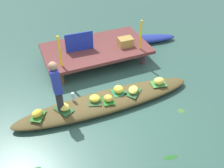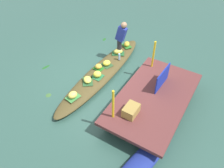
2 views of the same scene
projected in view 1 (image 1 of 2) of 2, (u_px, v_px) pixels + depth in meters
name	position (u px, v px, depth m)	size (l,w,h in m)	color
canal_water	(107.00, 105.00, 6.24)	(40.00, 40.00, 0.00)	#2F5349
dock_platform	(96.00, 49.00, 7.56)	(3.20, 1.80, 0.49)	brown
vendor_boat	(106.00, 102.00, 6.16)	(4.64, 0.83, 0.26)	#504322
moored_boat	(139.00, 40.00, 8.65)	(2.61, 0.52, 0.23)	navy
leaf_mat_0	(95.00, 101.00, 5.98)	(0.37, 0.31, 0.01)	#2D512C
banana_bunch_0	(95.00, 98.00, 5.93)	(0.26, 0.24, 0.16)	yellow
leaf_mat_1	(159.00, 84.00, 6.50)	(0.39, 0.29, 0.01)	#3E8740
banana_bunch_1	(159.00, 81.00, 6.44)	(0.28, 0.22, 0.19)	#F8DA58
leaf_mat_2	(133.00, 92.00, 6.24)	(0.44, 0.31, 0.01)	#29532D
banana_bunch_2	(133.00, 90.00, 6.20)	(0.31, 0.24, 0.14)	#EBE354
leaf_mat_3	(64.00, 109.00, 5.75)	(0.44, 0.27, 0.01)	#22592E
banana_bunch_3	(63.00, 107.00, 5.69)	(0.31, 0.21, 0.18)	#F8DD55
leaf_mat_4	(108.00, 101.00, 5.98)	(0.32, 0.26, 0.01)	#206E21
banana_bunch_4	(108.00, 98.00, 5.93)	(0.23, 0.20, 0.17)	gold
leaf_mat_5	(38.00, 116.00, 5.59)	(0.38, 0.26, 0.01)	#2C7229
banana_bunch_5	(37.00, 113.00, 5.54)	(0.27, 0.20, 0.17)	gold
leaf_mat_6	(119.00, 92.00, 6.23)	(0.33, 0.34, 0.01)	#287040
banana_bunch_6	(119.00, 89.00, 6.17)	(0.24, 0.26, 0.20)	yellow
vendor_person	(57.00, 85.00, 5.34)	(0.20, 0.40, 1.25)	#28282D
water_bottle	(73.00, 97.00, 5.92)	(0.07, 0.07, 0.25)	#A6C5EA
market_banner	(79.00, 42.00, 7.19)	(0.84, 0.03, 0.58)	#172BA0
railing_post_west	(60.00, 52.00, 6.45)	(0.06, 0.06, 0.91)	yellow
railing_post_east	(141.00, 35.00, 7.17)	(0.06, 0.06, 0.91)	yellow
produce_crate	(125.00, 42.00, 7.52)	(0.44, 0.32, 0.26)	#A2813F
drifting_plant_2	(171.00, 157.00, 5.03)	(0.31, 0.10, 0.01)	#1E591F
drifting_plant_3	(181.00, 111.00, 6.08)	(0.17, 0.18, 0.01)	#3C6631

